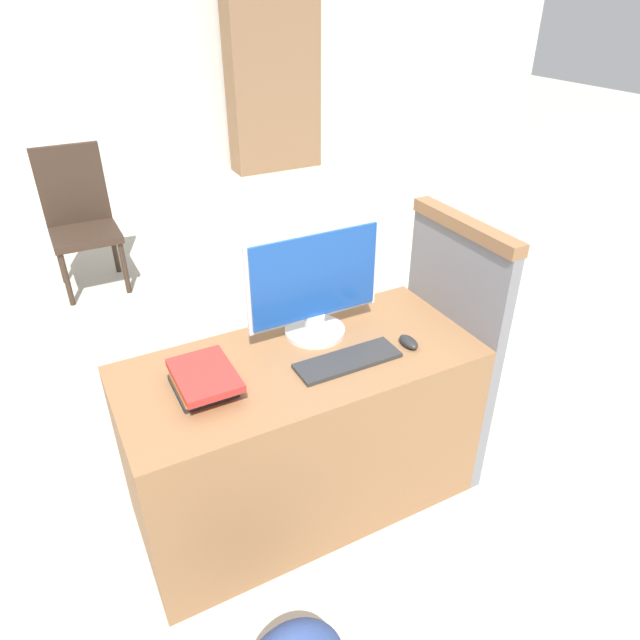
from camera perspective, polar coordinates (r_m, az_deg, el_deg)
name	(u,v)px	position (r m, az deg, el deg)	size (l,w,h in m)	color
ground_plane	(338,550)	(2.42, 1.77, -21.98)	(20.00, 20.00, 0.00)	#BCB7A8
wall_back	(76,41)	(6.43, -23.25, 24.24)	(12.00, 0.06, 2.80)	beige
desk	(302,434)	(2.33, -1.79, -11.30)	(1.34, 0.60, 0.73)	#8C603D
carrel_divider	(449,345)	(2.49, 12.77, -2.44)	(0.07, 0.57, 1.15)	slate
monitor	(314,286)	(2.14, -0.57, 3.45)	(0.54, 0.24, 0.43)	silver
keyboard	(348,361)	(2.08, 2.79, -4.07)	(0.39, 0.13, 0.02)	#2D2D2D
mouse	(409,342)	(2.19, 8.86, -2.18)	(0.05, 0.10, 0.03)	#262626
book_stack	(204,380)	(1.97, -11.48, -5.86)	(0.20, 0.27, 0.08)	#232328
far_chair	(80,215)	(4.32, -22.89, 9.65)	(0.44, 0.44, 0.97)	#38281E
bookshelf_far	(273,81)	(6.75, -4.70, 22.71)	(1.01, 0.32, 1.89)	#846042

